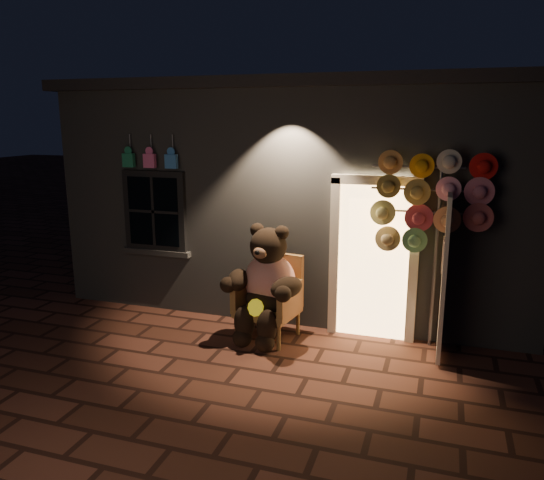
% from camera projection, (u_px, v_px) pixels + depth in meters
% --- Properties ---
extents(ground, '(60.00, 60.00, 0.00)m').
position_uv_depth(ground, '(239.00, 368.00, 6.31)').
color(ground, '#582E21').
rests_on(ground, ground).
extents(shop_building, '(7.30, 5.95, 3.51)m').
position_uv_depth(shop_building, '(319.00, 184.00, 9.62)').
color(shop_building, slate).
rests_on(shop_building, ground).
extents(wicker_armchair, '(0.86, 0.80, 1.12)m').
position_uv_depth(wicker_armchair, '(271.00, 297.00, 7.13)').
color(wicker_armchair, olive).
rests_on(wicker_armchair, ground).
extents(teddy_bear, '(1.12, 0.95, 1.57)m').
position_uv_depth(teddy_bear, '(266.00, 284.00, 6.96)').
color(teddy_bear, red).
rests_on(teddy_bear, ground).
extents(hat_rack, '(1.47, 0.22, 2.52)m').
position_uv_depth(hat_rack, '(428.00, 200.00, 6.46)').
color(hat_rack, '#59595E').
rests_on(hat_rack, ground).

